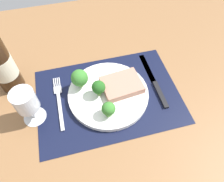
# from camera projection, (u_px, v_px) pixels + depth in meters

# --- Properties ---
(ground_plane) EXTENTS (1.40, 1.10, 0.03)m
(ground_plane) POSITION_uv_depth(u_px,v_px,m) (108.00, 98.00, 0.65)
(ground_plane) COLOR brown
(placemat) EXTENTS (0.44, 0.31, 0.00)m
(placemat) POSITION_uv_depth(u_px,v_px,m) (108.00, 96.00, 0.64)
(placemat) COLOR black
(placemat) RESTS_ON ground_plane
(plate) EXTENTS (0.25, 0.25, 0.02)m
(plate) POSITION_uv_depth(u_px,v_px,m) (108.00, 94.00, 0.63)
(plate) COLOR white
(plate) RESTS_ON placemat
(steak) EXTENTS (0.13, 0.10, 0.02)m
(steak) POSITION_uv_depth(u_px,v_px,m) (122.00, 85.00, 0.63)
(steak) COLOR tan
(steak) RESTS_ON plate
(broccoli_center) EXTENTS (0.04, 0.04, 0.06)m
(broccoli_center) POSITION_uv_depth(u_px,v_px,m) (99.00, 89.00, 0.59)
(broccoli_center) COLOR #5B8942
(broccoli_center) RESTS_ON plate
(broccoli_back_left) EXTENTS (0.05, 0.05, 0.07)m
(broccoli_back_left) POSITION_uv_depth(u_px,v_px,m) (80.00, 78.00, 0.61)
(broccoli_back_left) COLOR #6B994C
(broccoli_back_left) RESTS_ON plate
(broccoli_front_edge) EXTENTS (0.04, 0.04, 0.05)m
(broccoli_front_edge) POSITION_uv_depth(u_px,v_px,m) (109.00, 109.00, 0.56)
(broccoli_front_edge) COLOR #5B8942
(broccoli_front_edge) RESTS_ON plate
(fork) EXTENTS (0.02, 0.19, 0.01)m
(fork) POSITION_uv_depth(u_px,v_px,m) (59.00, 101.00, 0.62)
(fork) COLOR silver
(fork) RESTS_ON placemat
(knife) EXTENTS (0.02, 0.23, 0.01)m
(knife) POSITION_uv_depth(u_px,v_px,m) (155.00, 83.00, 0.66)
(knife) COLOR black
(knife) RESTS_ON placemat
(wine_bottle) EXTENTS (0.07, 0.07, 0.30)m
(wine_bottle) POSITION_uv_depth(u_px,v_px,m) (0.00, 63.00, 0.58)
(wine_bottle) COLOR #331E0F
(wine_bottle) RESTS_ON ground_plane
(wine_glass) EXTENTS (0.06, 0.06, 0.12)m
(wine_glass) POSITION_uv_depth(u_px,v_px,m) (26.00, 102.00, 0.53)
(wine_glass) COLOR silver
(wine_glass) RESTS_ON ground_plane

